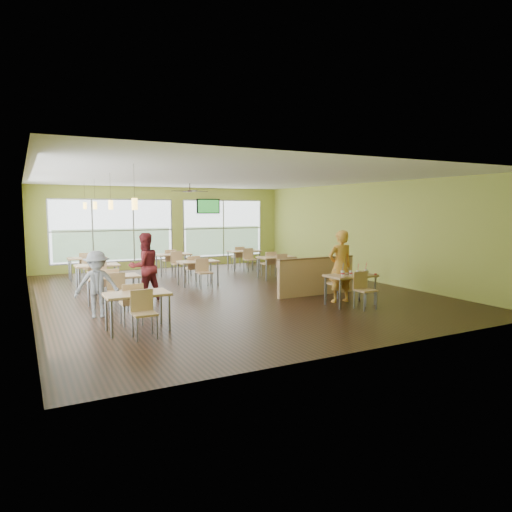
% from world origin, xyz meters
% --- Properties ---
extents(room, '(12.00, 12.04, 3.20)m').
position_xyz_m(room, '(0.00, 0.00, 1.60)').
color(room, black).
rests_on(room, ground).
extents(window_bays, '(9.24, 10.24, 2.38)m').
position_xyz_m(window_bays, '(-2.65, 3.08, 1.48)').
color(window_bays, white).
rests_on(window_bays, room).
extents(main_table, '(1.22, 1.52, 0.87)m').
position_xyz_m(main_table, '(2.00, -3.00, 0.63)').
color(main_table, tan).
rests_on(main_table, floor).
extents(half_wall_divider, '(2.40, 0.14, 1.04)m').
position_xyz_m(half_wall_divider, '(2.00, -1.55, 0.52)').
color(half_wall_divider, tan).
rests_on(half_wall_divider, floor).
extents(dining_tables, '(6.92, 8.72, 0.87)m').
position_xyz_m(dining_tables, '(-1.05, 1.71, 0.63)').
color(dining_tables, tan).
rests_on(dining_tables, floor).
extents(pendant_lights, '(0.11, 7.31, 0.86)m').
position_xyz_m(pendant_lights, '(-3.20, 0.68, 2.45)').
color(pendant_lights, '#2D2119').
rests_on(pendant_lights, ceiling).
extents(ceiling_fan, '(1.25, 1.25, 0.29)m').
position_xyz_m(ceiling_fan, '(-0.00, 3.00, 2.95)').
color(ceiling_fan, '#2D2119').
rests_on(ceiling_fan, ceiling).
extents(tv_backwall, '(1.00, 0.07, 0.60)m').
position_xyz_m(tv_backwall, '(1.80, 5.90, 2.45)').
color(tv_backwall, black).
rests_on(tv_backwall, wall_back).
extents(man_plaid, '(0.71, 0.50, 1.82)m').
position_xyz_m(man_plaid, '(1.97, -2.62, 0.91)').
color(man_plaid, '#D45F17').
rests_on(man_plaid, floor).
extents(patron_maroon, '(0.99, 0.85, 1.75)m').
position_xyz_m(patron_maroon, '(-2.34, -0.10, 0.87)').
color(patron_maroon, maroon).
rests_on(patron_maroon, floor).
extents(patron_grey, '(1.01, 0.67, 1.46)m').
position_xyz_m(patron_grey, '(-3.71, -1.48, 0.73)').
color(patron_grey, slate).
rests_on(patron_grey, floor).
extents(cup_blue, '(0.10, 0.10, 0.34)m').
position_xyz_m(cup_blue, '(1.68, -3.10, 0.82)').
color(cup_blue, white).
rests_on(cup_blue, main_table).
extents(cup_yellow, '(0.08, 0.08, 0.30)m').
position_xyz_m(cup_yellow, '(1.93, -3.09, 0.81)').
color(cup_yellow, white).
rests_on(cup_yellow, main_table).
extents(cup_red_near, '(0.09, 0.09, 0.31)m').
position_xyz_m(cup_red_near, '(2.08, -3.17, 0.81)').
color(cup_red_near, white).
rests_on(cup_red_near, main_table).
extents(cup_red_far, '(0.09, 0.09, 0.32)m').
position_xyz_m(cup_red_far, '(2.36, -3.14, 0.81)').
color(cup_red_far, white).
rests_on(cup_red_far, main_table).
extents(food_basket, '(0.22, 0.22, 0.05)m').
position_xyz_m(food_basket, '(2.47, -2.95, 0.78)').
color(food_basket, black).
rests_on(food_basket, main_table).
extents(ketchup_cup, '(0.06, 0.06, 0.03)m').
position_xyz_m(ketchup_cup, '(2.55, -3.27, 0.76)').
color(ketchup_cup, '#9E0513').
rests_on(ketchup_cup, main_table).
extents(wrapper_left, '(0.16, 0.15, 0.04)m').
position_xyz_m(wrapper_left, '(1.61, -3.30, 0.77)').
color(wrapper_left, tan).
rests_on(wrapper_left, main_table).
extents(wrapper_mid, '(0.22, 0.21, 0.05)m').
position_xyz_m(wrapper_mid, '(1.98, -2.92, 0.77)').
color(wrapper_mid, tan).
rests_on(wrapper_mid, main_table).
extents(wrapper_right, '(0.17, 0.16, 0.03)m').
position_xyz_m(wrapper_right, '(2.27, -3.20, 0.77)').
color(wrapper_right, tan).
rests_on(wrapper_right, main_table).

